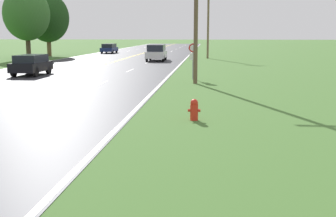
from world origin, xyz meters
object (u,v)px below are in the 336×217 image
at_px(car_white_suv_mid_far, 156,52).
at_px(tree_left_verge, 26,14).
at_px(fire_hydrant, 194,109).
at_px(tree_behind_sign, 48,18).
at_px(car_black_hatchback_mid_near, 31,64).
at_px(traffic_sign, 193,52).
at_px(car_dark_blue_hatchback_receding, 109,48).

bearing_deg(car_white_suv_mid_far, tree_left_verge, -98.25).
bearing_deg(fire_hydrant, tree_left_verge, 121.76).
bearing_deg(fire_hydrant, tree_behind_sign, 117.45).
xyz_separation_m(tree_left_verge, car_black_hatchback_mid_near, (8.29, -18.36, -4.25)).
xyz_separation_m(traffic_sign, tree_behind_sign, (-19.62, 26.04, 3.12)).
distance_m(fire_hydrant, tree_behind_sign, 44.06).
bearing_deg(car_black_hatchback_mid_near, tree_behind_sign, 18.88).
bearing_deg(car_black_hatchback_mid_near, car_white_suv_mid_far, -21.62).
distance_m(tree_left_verge, tree_behind_sign, 6.26).
xyz_separation_m(fire_hydrant, car_black_hatchback_mid_near, (-11.91, 14.29, 0.41)).
distance_m(tree_behind_sign, car_black_hatchback_mid_near, 26.29).
xyz_separation_m(tree_left_verge, tree_behind_sign, (0.00, 6.26, -0.19)).
height_order(traffic_sign, tree_left_verge, tree_left_verge).
relative_size(tree_left_verge, car_dark_blue_hatchback_receding, 1.90).
relative_size(fire_hydrant, car_white_suv_mid_far, 0.15).
height_order(car_black_hatchback_mid_near, car_white_suv_mid_far, car_white_suv_mid_far).
bearing_deg(tree_behind_sign, car_dark_blue_hatchback_receding, 55.97).
xyz_separation_m(traffic_sign, car_white_suv_mid_far, (-4.65, 18.05, -0.80)).
bearing_deg(tree_behind_sign, fire_hydrant, -62.55).
height_order(fire_hydrant, traffic_sign, traffic_sign).
relative_size(traffic_sign, car_white_suv_mid_far, 0.46).
bearing_deg(traffic_sign, car_dark_blue_hatchback_receding, 111.74).
height_order(fire_hydrant, car_black_hatchback_mid_near, car_black_hatchback_mid_near).
relative_size(traffic_sign, tree_left_verge, 0.29).
xyz_separation_m(car_black_hatchback_mid_near, car_dark_blue_hatchback_receding, (-2.49, 33.21, -0.03)).
bearing_deg(tree_behind_sign, car_black_hatchback_mid_near, -71.38).
bearing_deg(car_white_suv_mid_far, fire_hydrant, 7.97).
distance_m(fire_hydrant, car_white_suv_mid_far, 31.35).
distance_m(traffic_sign, tree_left_verge, 28.06).
bearing_deg(traffic_sign, tree_behind_sign, 126.99).
bearing_deg(traffic_sign, fire_hydrant, -87.41).
height_order(tree_left_verge, car_dark_blue_hatchback_receding, tree_left_verge).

